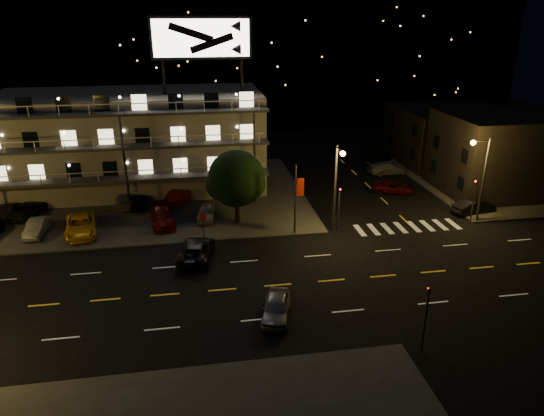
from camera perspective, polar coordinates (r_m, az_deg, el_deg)
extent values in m
plane|color=black|center=(35.17, -2.57, -9.32)|extent=(140.00, 140.00, 0.00)
cube|color=#323230|center=(54.17, -20.11, 0.90)|extent=(44.00, 24.00, 0.15)
cube|color=#323230|center=(62.72, 23.33, 3.20)|extent=(16.00, 24.00, 0.15)
cube|color=gray|center=(55.92, -16.04, 7.32)|extent=(28.00, 12.00, 10.00)
cube|color=gray|center=(54.92, -16.61, 12.62)|extent=(28.00, 12.00, 0.50)
cube|color=#323230|center=(49.82, -16.59, 3.32)|extent=(28.00, 1.80, 0.25)
cube|color=#323230|center=(48.95, -16.99, 6.87)|extent=(28.00, 1.80, 0.25)
cube|color=#323230|center=(48.28, -17.41, 10.53)|extent=(28.00, 1.80, 0.25)
cylinder|color=black|center=(52.35, -12.61, 14.80)|extent=(0.36, 0.36, 3.50)
cylinder|color=black|center=(52.55, -3.57, 15.28)|extent=(0.36, 0.36, 3.50)
cube|color=black|center=(52.01, -8.32, 19.19)|extent=(10.20, 0.50, 4.20)
cube|color=white|center=(51.71, -8.31, 19.17)|extent=(9.60, 0.06, 3.60)
cube|color=black|center=(58.45, 25.95, 5.80)|extent=(14.00, 10.00, 8.50)
cube|color=black|center=(68.44, 20.29, 8.07)|extent=(14.00, 12.00, 7.00)
cube|color=black|center=(100.19, -7.80, 18.06)|extent=(120.00, 20.00, 24.00)
cylinder|color=#2D2D30|center=(42.46, 7.42, 2.12)|extent=(0.20, 0.20, 8.00)
cylinder|color=#2D2D30|center=(40.61, 8.00, 6.79)|extent=(0.12, 1.80, 0.12)
sphere|color=#F2B03C|center=(39.90, 8.32, 6.36)|extent=(0.44, 0.44, 0.44)
cylinder|color=#2D2D30|center=(48.28, 23.59, 2.86)|extent=(0.20, 0.20, 8.00)
cylinder|color=#2D2D30|center=(46.87, 23.45, 7.22)|extent=(1.80, 0.12, 0.12)
sphere|color=#F2B03C|center=(46.47, 22.59, 7.11)|extent=(0.44, 0.44, 0.44)
cylinder|color=#2D2D30|center=(43.56, 7.84, -0.49)|extent=(0.14, 0.14, 3.60)
imported|color=black|center=(42.75, 7.99, 2.36)|extent=(0.20, 0.16, 1.00)
sphere|color=#FF0C0C|center=(42.68, 8.03, 2.18)|extent=(0.14, 0.14, 0.14)
cylinder|color=#2D2D30|center=(29.66, 17.52, -12.84)|extent=(0.14, 0.14, 3.60)
imported|color=black|center=(28.45, 18.04, -9.01)|extent=(0.20, 0.16, 1.00)
sphere|color=#FF0C0C|center=(28.59, 17.91, -9.06)|extent=(0.14, 0.14, 0.14)
cylinder|color=#2D2D30|center=(48.87, 22.59, 0.48)|extent=(0.14, 0.14, 3.60)
imported|color=black|center=(48.14, 22.98, 3.03)|extent=(0.16, 0.20, 1.00)
sphere|color=#FF0C0C|center=(48.11, 22.84, 2.91)|extent=(0.14, 0.14, 0.14)
cylinder|color=#2D2D30|center=(41.99, 2.74, 0.89)|extent=(0.16, 0.16, 6.40)
cube|color=red|center=(41.67, 3.38, 2.46)|extent=(0.60, 0.04, 1.60)
cylinder|color=#2D2D30|center=(42.15, -8.08, -2.32)|extent=(0.08, 0.08, 2.20)
cylinder|color=red|center=(41.69, -8.15, -1.03)|extent=(0.91, 0.04, 0.91)
cylinder|color=black|center=(45.12, -4.11, -0.15)|extent=(0.50, 0.50, 2.41)
sphere|color=black|center=(44.09, -4.21, 3.48)|extent=(5.21, 5.21, 5.21)
sphere|color=black|center=(44.58, -5.78, 2.82)|extent=(3.21, 3.21, 3.21)
sphere|color=black|center=(43.94, -2.71, 2.90)|extent=(3.01, 3.01, 3.01)
imported|color=gray|center=(47.30, -25.94, -2.05)|extent=(1.53, 4.06, 1.32)
imported|color=gold|center=(45.85, -21.58, -1.93)|extent=(3.47, 5.88, 1.53)
imported|color=#600D0E|center=(45.74, -12.77, -0.97)|extent=(2.75, 5.35, 1.48)
imported|color=gray|center=(46.12, -7.77, -0.52)|extent=(1.93, 4.06, 1.34)
imported|color=black|center=(52.77, -28.48, -0.19)|extent=(1.41, 3.91, 1.28)
imported|color=black|center=(51.90, -26.82, -0.18)|extent=(3.02, 5.14, 1.34)
imported|color=gray|center=(51.05, -16.99, 0.89)|extent=(2.56, 4.60, 1.26)
imported|color=black|center=(50.30, -15.43, 0.81)|extent=(1.74, 4.07, 1.37)
imported|color=#600D0E|center=(50.49, -10.83, 1.36)|extent=(3.19, 4.66, 1.46)
imported|color=black|center=(51.30, 22.65, 0.14)|extent=(4.53, 2.31, 1.43)
imported|color=#600D0E|center=(54.68, 14.10, 2.38)|extent=(4.82, 3.61, 1.22)
imported|color=gray|center=(61.09, 13.50, 4.59)|extent=(5.24, 2.50, 1.47)
imported|color=black|center=(67.17, 12.34, 6.14)|extent=(3.97, 2.78, 1.25)
imported|color=gray|center=(31.72, 0.51, -11.59)|extent=(2.70, 4.44, 1.41)
imported|color=black|center=(39.21, -8.90, -4.89)|extent=(3.41, 5.65, 1.47)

